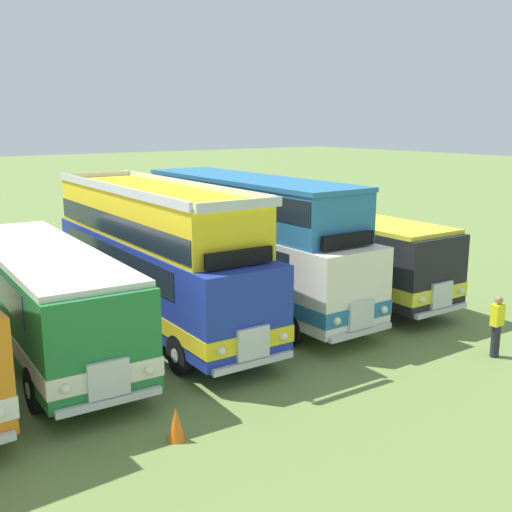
# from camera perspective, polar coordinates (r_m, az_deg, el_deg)

# --- Properties ---
(bus_fifth_in_row) EXTENTS (3.10, 10.28, 2.99)m
(bus_fifth_in_row) POSITION_cam_1_polar(r_m,az_deg,el_deg) (17.92, -18.91, -3.20)
(bus_fifth_in_row) COLOR #237538
(bus_fifth_in_row) RESTS_ON ground
(bus_sixth_in_row) EXTENTS (2.91, 11.03, 4.52)m
(bus_sixth_in_row) POSITION_cam_1_polar(r_m,az_deg,el_deg) (19.44, -9.35, 0.34)
(bus_sixth_in_row) COLOR #1E339E
(bus_sixth_in_row) RESTS_ON ground
(bus_seventh_in_row) EXTENTS (2.69, 10.67, 4.49)m
(bus_seventh_in_row) POSITION_cam_1_polar(r_m,az_deg,el_deg) (21.13, -0.58, 1.78)
(bus_seventh_in_row) COLOR silver
(bus_seventh_in_row) RESTS_ON ground
(bus_eighth_in_row) EXTENTS (2.84, 11.21, 2.99)m
(bus_eighth_in_row) POSITION_cam_1_polar(r_m,az_deg,el_deg) (23.58, 6.30, 1.06)
(bus_eighth_in_row) COLOR black
(bus_eighth_in_row) RESTS_ON ground
(cone_near_end) EXTENTS (0.36, 0.36, 0.72)m
(cone_near_end) POSITION_cam_1_polar(r_m,az_deg,el_deg) (13.07, -7.34, -15.07)
(cone_near_end) COLOR orange
(cone_near_end) RESTS_ON ground
(marshal_person) EXTENTS (0.36, 0.24, 1.73)m
(marshal_person) POSITION_cam_1_polar(r_m,az_deg,el_deg) (18.18, 21.25, -6.01)
(marshal_person) COLOR #23232D
(marshal_person) RESTS_ON ground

